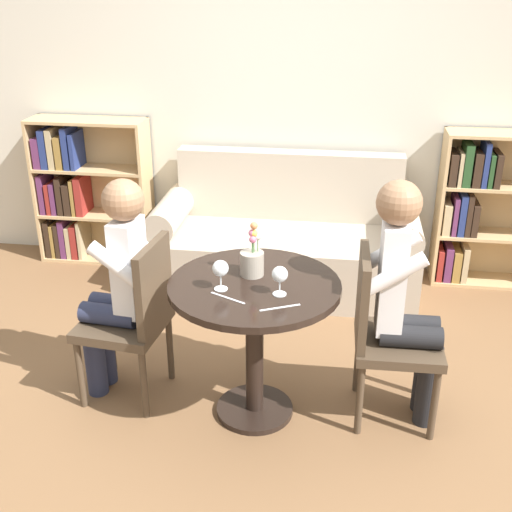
% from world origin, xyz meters
% --- Properties ---
extents(ground_plane, '(16.00, 16.00, 0.00)m').
position_xyz_m(ground_plane, '(0.00, 0.00, 0.00)').
color(ground_plane, brown).
extents(back_wall, '(5.20, 0.05, 2.70)m').
position_xyz_m(back_wall, '(0.00, 1.94, 1.35)').
color(back_wall, beige).
rests_on(back_wall, ground_plane).
extents(round_table, '(0.83, 0.83, 0.75)m').
position_xyz_m(round_table, '(0.00, 0.00, 0.58)').
color(round_table, black).
rests_on(round_table, ground_plane).
extents(couch, '(1.86, 0.80, 0.92)m').
position_xyz_m(couch, '(0.00, 1.52, 0.31)').
color(couch, '#B7A893').
rests_on(couch, ground_plane).
extents(bookshelf_left, '(0.87, 0.28, 1.11)m').
position_xyz_m(bookshelf_left, '(-1.62, 1.78, 0.54)').
color(bookshelf_left, tan).
rests_on(bookshelf_left, ground_plane).
extents(bookshelf_right, '(0.87, 0.28, 1.11)m').
position_xyz_m(bookshelf_right, '(1.40, 1.79, 0.56)').
color(bookshelf_right, tan).
rests_on(bookshelf_right, ground_plane).
extents(chair_left, '(0.46, 0.46, 0.90)m').
position_xyz_m(chair_left, '(-0.64, 0.07, 0.49)').
color(chair_left, '#473828').
rests_on(chair_left, ground_plane).
extents(chair_right, '(0.43, 0.43, 0.90)m').
position_xyz_m(chair_right, '(0.63, 0.09, 0.49)').
color(chair_right, '#473828').
rests_on(chair_right, ground_plane).
extents(person_left, '(0.44, 0.37, 1.22)m').
position_xyz_m(person_left, '(-0.72, 0.08, 0.66)').
color(person_left, '#282D47').
rests_on(person_left, ground_plane).
extents(person_right, '(0.42, 0.35, 1.27)m').
position_xyz_m(person_right, '(0.72, 0.09, 0.68)').
color(person_right, black).
rests_on(person_right, ground_plane).
extents(wine_glass_left, '(0.08, 0.08, 0.15)m').
position_xyz_m(wine_glass_left, '(-0.15, -0.08, 0.86)').
color(wine_glass_left, white).
rests_on(wine_glass_left, round_table).
extents(wine_glass_right, '(0.07, 0.07, 0.14)m').
position_xyz_m(wine_glass_right, '(0.13, -0.10, 0.85)').
color(wine_glass_right, white).
rests_on(wine_glass_right, round_table).
extents(flower_vase, '(0.12, 0.12, 0.27)m').
position_xyz_m(flower_vase, '(-0.02, 0.09, 0.83)').
color(flower_vase, '#9E9384').
rests_on(flower_vase, round_table).
extents(knife_left_setting, '(0.18, 0.09, 0.00)m').
position_xyz_m(knife_left_setting, '(0.15, -0.22, 0.76)').
color(knife_left_setting, silver).
rests_on(knife_left_setting, round_table).
extents(fork_left_setting, '(0.17, 0.10, 0.00)m').
position_xyz_m(fork_left_setting, '(-0.10, -0.17, 0.76)').
color(fork_left_setting, silver).
rests_on(fork_left_setting, round_table).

